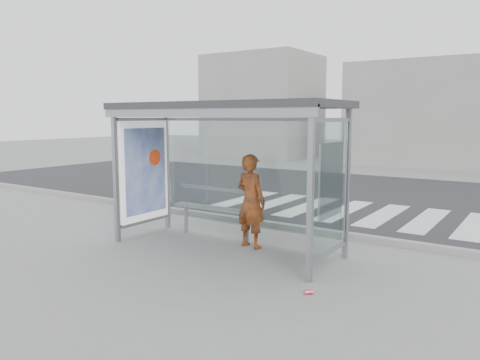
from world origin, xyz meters
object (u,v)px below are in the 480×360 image
Objects in this scene: bench at (215,208)px; soda_can at (309,292)px; person at (251,201)px; bus_shelter at (209,138)px.

bench is 3.35m from soda_can.
person is 2.55m from soda_can.
person is at bearing 141.24° from soda_can.
person is 0.89× the size of bench.
bench is (-0.95, 0.20, -0.27)m from person.
soda_can is (2.83, -1.71, -0.55)m from bench.
bench is 16.84× the size of soda_can.
bus_shelter is at bearing 33.99° from person.
bus_shelter is 2.22× the size of bench.
bench is at bearing -2.95° from person.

